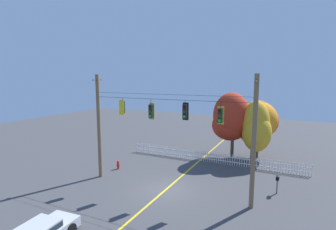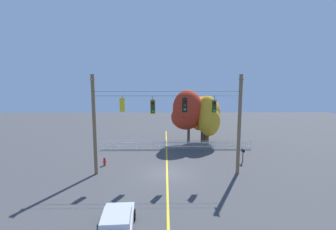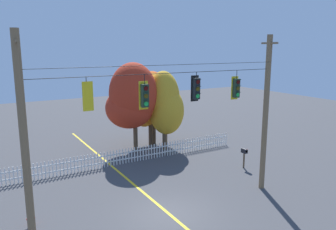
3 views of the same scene
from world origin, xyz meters
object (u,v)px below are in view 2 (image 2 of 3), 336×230
traffic_signal_northbound_primary (185,105)px  parked_car (117,223)px  autumn_maple_mid (203,113)px  traffic_signal_northbound_secondary (122,105)px  fire_hydrant (105,161)px  autumn_oak_far_east (208,117)px  traffic_signal_eastbound_side (214,107)px  autumn_maple_near_fence (187,111)px  traffic_signal_southbound_primary (153,107)px  autumn_maple_far_west (206,112)px  roadside_mailbox (243,151)px

traffic_signal_northbound_primary → parked_car: bearing=-116.3°
autumn_maple_mid → parked_car: 21.66m
traffic_signal_northbound_secondary → parked_car: traffic_signal_northbound_secondary is taller
parked_car → fire_hydrant: parked_car is taller
autumn_oak_far_east → parked_car: 19.96m
traffic_signal_eastbound_side → autumn_maple_near_fence: 10.17m
autumn_maple_near_fence → parked_car: bearing=-105.9°
autumn_maple_near_fence → autumn_oak_far_east: bearing=-11.1°
traffic_signal_northbound_secondary → traffic_signal_southbound_primary: (2.55, 0.02, -0.17)m
autumn_maple_mid → autumn_oak_far_east: bearing=-78.6°
autumn_maple_mid → autumn_maple_far_west: autumn_maple_far_west is taller
parked_car → autumn_maple_mid: bearing=69.4°
autumn_maple_mid → fire_hydrant: autumn_maple_mid is taller
traffic_signal_northbound_primary → autumn_maple_mid: traffic_signal_northbound_primary is taller
traffic_signal_eastbound_side → autumn_maple_mid: bearing=86.3°
traffic_signal_northbound_secondary → traffic_signal_northbound_primary: bearing=0.2°
autumn_maple_near_fence → parked_car: (-5.30, -18.60, -3.61)m
traffic_signal_eastbound_side → autumn_maple_near_fence: bearing=98.5°
autumn_maple_far_west → parked_car: (-7.95, -20.19, -3.29)m
fire_hydrant → autumn_maple_near_fence: bearing=42.4°
autumn_maple_mid → parked_car: size_ratio=1.46×
traffic_signal_northbound_secondary → traffic_signal_northbound_primary: same height
traffic_signal_northbound_secondary → autumn_maple_near_fence: (6.28, 9.93, -1.86)m
autumn_maple_near_fence → parked_car: autumn_maple_near_fence is taller
roadside_mailbox → autumn_maple_mid: bearing=108.6°
autumn_oak_far_east → fire_hydrant: 13.63m
roadside_mailbox → traffic_signal_eastbound_side: bearing=-140.3°
autumn_maple_mid → fire_hydrant: size_ratio=7.45×
autumn_maple_mid → autumn_oak_far_east: autumn_oak_far_east is taller
autumn_maple_near_fence → fire_hydrant: 12.12m
parked_car → roadside_mailbox: roadside_mailbox is taller
autumn_maple_mid → autumn_maple_far_west: size_ratio=0.99×
fire_hydrant → roadside_mailbox: size_ratio=0.59×
traffic_signal_eastbound_side → parked_car: traffic_signal_eastbound_side is taller
autumn_maple_far_west → roadside_mailbox: size_ratio=4.47×
autumn_maple_near_fence → autumn_maple_mid: bearing=33.2°
traffic_signal_northbound_secondary → autumn_maple_far_west: bearing=52.3°
traffic_signal_northbound_secondary → parked_car: 10.29m
traffic_signal_northbound_secondary → traffic_signal_northbound_primary: 5.27m
autumn_maple_mid → parked_car: (-7.52, -20.05, -3.26)m
traffic_signal_northbound_secondary → traffic_signal_eastbound_side: 7.76m
traffic_signal_eastbound_side → parked_car: (-6.78, -8.68, -5.32)m
traffic_signal_northbound_primary → autumn_maple_mid: size_ratio=0.24×
traffic_signal_southbound_primary → fire_hydrant: 7.59m
autumn_maple_far_west → fire_hydrant: autumn_maple_far_west is taller
autumn_maple_near_fence → fire_hydrant: (-8.49, -7.76, -3.82)m
autumn_maple_far_west → autumn_maple_mid: bearing=-161.2°
autumn_maple_near_fence → traffic_signal_eastbound_side: bearing=-81.5°
traffic_signal_northbound_secondary → autumn_oak_far_east: size_ratio=0.22×
traffic_signal_southbound_primary → autumn_maple_mid: traffic_signal_southbound_primary is taller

